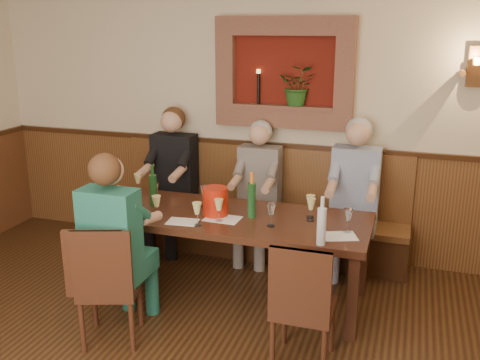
{
  "coord_description": "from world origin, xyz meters",
  "views": [
    {
      "loc": [
        1.44,
        -2.17,
        2.29
      ],
      "look_at": [
        0.1,
        1.9,
        1.05
      ],
      "focal_mm": 40.0,
      "sensor_mm": 36.0,
      "label": 1
    }
  ],
  "objects_px": {
    "bench": "(258,224)",
    "person_bench_left": "(172,191)",
    "spittoon_bucket": "(215,201)",
    "person_bench_mid": "(257,204)",
    "person_bench_right": "(353,210)",
    "wine_bottle_green_a": "(252,199)",
    "person_chair_front": "(119,259)",
    "chair_near_right": "(303,328)",
    "chair_near_left": "(111,307)",
    "water_bottle": "(322,225)",
    "dining_table": "(227,223)",
    "wine_bottle_green_b": "(153,189)"
  },
  "relations": [
    {
      "from": "bench",
      "to": "person_bench_left",
      "type": "height_order",
      "value": "person_bench_left"
    },
    {
      "from": "bench",
      "to": "spittoon_bucket",
      "type": "bearing_deg",
      "value": -95.17
    },
    {
      "from": "bench",
      "to": "spittoon_bucket",
      "type": "distance_m",
      "value": 1.13
    },
    {
      "from": "bench",
      "to": "person_bench_mid",
      "type": "relative_size",
      "value": 2.13
    },
    {
      "from": "person_bench_right",
      "to": "wine_bottle_green_a",
      "type": "bearing_deg",
      "value": -131.83
    },
    {
      "from": "person_chair_front",
      "to": "spittoon_bucket",
      "type": "distance_m",
      "value": 0.93
    },
    {
      "from": "chair_near_right",
      "to": "person_bench_mid",
      "type": "relative_size",
      "value": 0.66
    },
    {
      "from": "chair_near_left",
      "to": "water_bottle",
      "type": "height_order",
      "value": "water_bottle"
    },
    {
      "from": "spittoon_bucket",
      "to": "person_bench_left",
      "type": "bearing_deg",
      "value": 133.25
    },
    {
      "from": "bench",
      "to": "wine_bottle_green_a",
      "type": "height_order",
      "value": "wine_bottle_green_a"
    },
    {
      "from": "dining_table",
      "to": "person_bench_right",
      "type": "height_order",
      "value": "person_bench_right"
    },
    {
      "from": "dining_table",
      "to": "chair_near_right",
      "type": "xyz_separation_m",
      "value": [
        0.83,
        -0.77,
        -0.41
      ]
    },
    {
      "from": "bench",
      "to": "person_bench_mid",
      "type": "height_order",
      "value": "person_bench_mid"
    },
    {
      "from": "dining_table",
      "to": "person_bench_left",
      "type": "bearing_deg",
      "value": 137.54
    },
    {
      "from": "person_bench_right",
      "to": "wine_bottle_green_b",
      "type": "distance_m",
      "value": 1.87
    },
    {
      "from": "bench",
      "to": "person_chair_front",
      "type": "bearing_deg",
      "value": -109.07
    },
    {
      "from": "person_bench_left",
      "to": "spittoon_bucket",
      "type": "relative_size",
      "value": 6.2
    },
    {
      "from": "dining_table",
      "to": "person_chair_front",
      "type": "xyz_separation_m",
      "value": [
        -0.59,
        -0.78,
        -0.08
      ]
    },
    {
      "from": "person_chair_front",
      "to": "person_bench_right",
      "type": "bearing_deg",
      "value": 46.0
    },
    {
      "from": "person_chair_front",
      "to": "spittoon_bucket",
      "type": "xyz_separation_m",
      "value": [
        0.51,
        0.74,
        0.28
      ]
    },
    {
      "from": "person_bench_left",
      "to": "wine_bottle_green_b",
      "type": "relative_size",
      "value": 4.02
    },
    {
      "from": "chair_near_right",
      "to": "person_chair_front",
      "type": "bearing_deg",
      "value": 179.92
    },
    {
      "from": "person_chair_front",
      "to": "bench",
      "type": "bearing_deg",
      "value": 70.93
    },
    {
      "from": "dining_table",
      "to": "wine_bottle_green_a",
      "type": "relative_size",
      "value": 6.22
    },
    {
      "from": "bench",
      "to": "water_bottle",
      "type": "bearing_deg",
      "value": -56.98
    },
    {
      "from": "person_bench_left",
      "to": "wine_bottle_green_b",
      "type": "xyz_separation_m",
      "value": [
        0.22,
        -0.82,
        0.28
      ]
    },
    {
      "from": "person_bench_mid",
      "to": "person_bench_right",
      "type": "xyz_separation_m",
      "value": [
        0.94,
        -0.0,
        0.04
      ]
    },
    {
      "from": "chair_near_left",
      "to": "person_bench_mid",
      "type": "distance_m",
      "value": 1.9
    },
    {
      "from": "chair_near_left",
      "to": "person_bench_left",
      "type": "xyz_separation_m",
      "value": [
        -0.32,
        1.77,
        0.35
      ]
    },
    {
      "from": "person_bench_mid",
      "to": "wine_bottle_green_a",
      "type": "height_order",
      "value": "person_bench_mid"
    },
    {
      "from": "dining_table",
      "to": "water_bottle",
      "type": "bearing_deg",
      "value": -24.31
    },
    {
      "from": "chair_near_left",
      "to": "wine_bottle_green_b",
      "type": "height_order",
      "value": "wine_bottle_green_b"
    },
    {
      "from": "wine_bottle_green_a",
      "to": "water_bottle",
      "type": "distance_m",
      "value": 0.76
    },
    {
      "from": "wine_bottle_green_a",
      "to": "spittoon_bucket",
      "type": "bearing_deg",
      "value": -172.07
    },
    {
      "from": "bench",
      "to": "wine_bottle_green_a",
      "type": "relative_size",
      "value": 7.78
    },
    {
      "from": "person_bench_mid",
      "to": "person_chair_front",
      "type": "distance_m",
      "value": 1.73
    },
    {
      "from": "dining_table",
      "to": "wine_bottle_green_b",
      "type": "relative_size",
      "value": 6.46
    },
    {
      "from": "chair_near_right",
      "to": "person_bench_mid",
      "type": "bearing_deg",
      "value": 116.37
    },
    {
      "from": "dining_table",
      "to": "bench",
      "type": "xyz_separation_m",
      "value": [
        0.0,
        0.94,
        -0.35
      ]
    },
    {
      "from": "person_bench_mid",
      "to": "water_bottle",
      "type": "distance_m",
      "value": 1.53
    },
    {
      "from": "bench",
      "to": "person_bench_left",
      "type": "relative_size",
      "value": 2.01
    },
    {
      "from": "person_bench_right",
      "to": "spittoon_bucket",
      "type": "distance_m",
      "value": 1.39
    },
    {
      "from": "person_bench_mid",
      "to": "person_chair_front",
      "type": "xyz_separation_m",
      "value": [
        -0.62,
        -1.62,
        0.01
      ]
    },
    {
      "from": "person_bench_right",
      "to": "spittoon_bucket",
      "type": "height_order",
      "value": "person_bench_right"
    },
    {
      "from": "chair_near_right",
      "to": "person_bench_left",
      "type": "bearing_deg",
      "value": 137.06
    },
    {
      "from": "chair_near_right",
      "to": "person_bench_right",
      "type": "bearing_deg",
      "value": 85.04
    },
    {
      "from": "person_bench_right",
      "to": "spittoon_bucket",
      "type": "xyz_separation_m",
      "value": [
        -1.05,
        -0.88,
        0.25
      ]
    },
    {
      "from": "person_chair_front",
      "to": "wine_bottle_green_b",
      "type": "distance_m",
      "value": 0.86
    },
    {
      "from": "bench",
      "to": "chair_near_right",
      "type": "xyz_separation_m",
      "value": [
        0.83,
        -1.72,
        -0.06
      ]
    },
    {
      "from": "chair_near_right",
      "to": "wine_bottle_green_a",
      "type": "relative_size",
      "value": 2.41
    }
  ]
}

